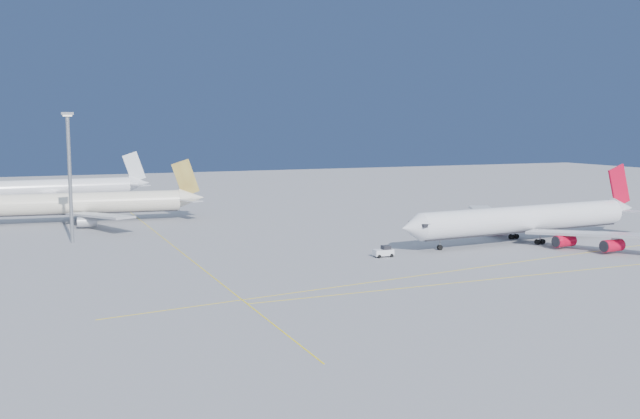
{
  "coord_description": "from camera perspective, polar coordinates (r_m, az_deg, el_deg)",
  "views": [
    {
      "loc": [
        -66.93,
        -102.89,
        23.66
      ],
      "look_at": [
        -12.73,
        25.83,
        7.0
      ],
      "focal_mm": 40.0,
      "sensor_mm": 36.0,
      "label": 1
    }
  ],
  "objects": [
    {
      "name": "taxiway_lines",
      "position": [
        123.36,
        2.67,
        -4.26
      ],
      "size": [
        118.86,
        140.0,
        0.02
      ],
      "color": "yellow",
      "rests_on": "ground"
    },
    {
      "name": "pushback_tug",
      "position": [
        128.91,
        5.12,
        -3.38
      ],
      "size": [
        3.61,
        2.25,
        2.02
      ],
      "rotation": [
        0.0,
        0.0,
        -0.02
      ],
      "color": "white",
      "rests_on": "ground"
    },
    {
      "name": "airliner_third",
      "position": [
        228.89,
        -20.47,
        1.61
      ],
      "size": [
        57.25,
        52.79,
        15.36
      ],
      "rotation": [
        0.0,
        0.0,
        0.05
      ],
      "color": "white",
      "rests_on": "ground"
    },
    {
      "name": "ground",
      "position": [
        125.0,
        10.05,
        -4.21
      ],
      "size": [
        500.0,
        500.0,
        0.0
      ],
      "primitive_type": "plane",
      "color": "slate",
      "rests_on": "ground"
    },
    {
      "name": "airliner_virgin",
      "position": [
        150.87,
        16.36,
        -0.74
      ],
      "size": [
        61.53,
        55.11,
        15.17
      ],
      "rotation": [
        0.0,
        0.0,
        0.08
      ],
      "color": "white",
      "rests_on": "ground"
    },
    {
      "name": "light_mast",
      "position": [
        150.41,
        -19.41,
        3.27
      ],
      "size": [
        2.26,
        2.26,
        26.1
      ],
      "color": "gray",
      "rests_on": "ground"
    },
    {
      "name": "airliner_etihad",
      "position": [
        182.56,
        -18.24,
        0.47
      ],
      "size": [
        57.99,
        53.3,
        15.13
      ],
      "rotation": [
        0.0,
        0.0,
        -0.1
      ],
      "color": "beige",
      "rests_on": "ground"
    }
  ]
}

